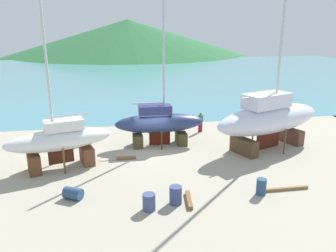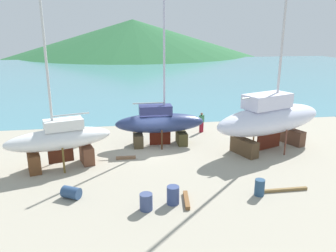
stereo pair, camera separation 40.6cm
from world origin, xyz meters
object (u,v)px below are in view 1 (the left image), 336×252
(barrel_rust_near, at_px, (73,193))
(barrel_rust_mid, at_px, (78,141))
(barrel_rust_far, at_px, (261,187))
(sailboat_far_slipway, at_px, (269,118))
(sailboat_mid_port, at_px, (60,140))
(worker, at_px, (200,122))
(barrel_tipped_center, at_px, (84,135))
(sailboat_small_center, at_px, (159,123))
(barrel_tar_black, at_px, (176,195))
(barrel_tipped_right, at_px, (149,202))

(barrel_rust_near, height_order, barrel_rust_mid, barrel_rust_mid)
(barrel_rust_far, bearing_deg, barrel_rust_mid, 136.96)
(sailboat_far_slipway, height_order, sailboat_mid_port, sailboat_far_slipway)
(sailboat_far_slipway, relative_size, barrel_rust_near, 16.03)
(sailboat_mid_port, xyz_separation_m, worker, (10.72, 5.93, -0.96))
(sailboat_far_slipway, relative_size, barrel_tipped_center, 20.09)
(sailboat_small_center, distance_m, barrel_tar_black, 9.09)
(sailboat_far_slipway, height_order, barrel_rust_near, sailboat_far_slipway)
(barrel_tar_black, bearing_deg, barrel_tipped_right, -164.71)
(barrel_rust_mid, bearing_deg, sailboat_mid_port, -99.64)
(worker, bearing_deg, barrel_tar_black, 119.63)
(barrel_rust_far, relative_size, barrel_tar_black, 0.95)
(sailboat_small_center, distance_m, sailboat_mid_port, 7.49)
(sailboat_small_center, height_order, barrel_tipped_center, sailboat_small_center)
(sailboat_far_slipway, bearing_deg, barrel_rust_near, -179.25)
(sailboat_small_center, xyz_separation_m, barrel_tar_black, (-0.52, -8.98, -1.28))
(barrel_tipped_center, xyz_separation_m, barrel_tar_black, (5.26, -11.22, 0.09))
(sailboat_mid_port, relative_size, barrel_tar_black, 11.53)
(sailboat_small_center, relative_size, barrel_rust_mid, 13.98)
(sailboat_small_center, relative_size, worker, 6.23)
(sailboat_mid_port, xyz_separation_m, barrel_tipped_right, (4.84, -6.14, -1.42))
(barrel_tar_black, bearing_deg, sailboat_mid_port, 137.27)
(sailboat_small_center, height_order, barrel_rust_mid, sailboat_small_center)
(sailboat_small_center, bearing_deg, barrel_rust_far, -64.50)
(sailboat_far_slipway, bearing_deg, worker, 107.23)
(barrel_tipped_right, xyz_separation_m, barrel_rust_far, (6.09, 0.55, 0.03))
(barrel_rust_mid, distance_m, barrel_tar_black, 11.22)
(sailboat_mid_port, height_order, barrel_rust_mid, sailboat_mid_port)
(worker, distance_m, barrel_rust_near, 14.11)
(sailboat_far_slipway, distance_m, worker, 6.29)
(barrel_tipped_right, distance_m, barrel_rust_far, 6.12)
(barrel_tipped_right, distance_m, barrel_rust_mid, 10.95)
(barrel_rust_far, distance_m, barrel_tar_black, 4.70)
(sailboat_small_center, bearing_deg, barrel_rust_near, -126.67)
(barrel_rust_near, bearing_deg, worker, 46.87)
(sailboat_far_slipway, distance_m, sailboat_mid_port, 14.61)
(sailboat_far_slipway, xyz_separation_m, sailboat_mid_port, (-14.55, -1.15, -0.47))
(barrel_rust_near, bearing_deg, barrel_rust_mid, 92.75)
(sailboat_small_center, height_order, barrel_tipped_right, sailboat_small_center)
(sailboat_far_slipway, height_order, barrel_rust_mid, sailboat_far_slipway)
(barrel_rust_near, bearing_deg, sailboat_far_slipway, 22.25)
(worker, height_order, barrel_rust_near, worker)
(barrel_rust_far, xyz_separation_m, barrel_tar_black, (-4.69, -0.17, 0.02))
(sailboat_small_center, xyz_separation_m, barrel_tipped_center, (-5.78, 2.24, -1.37))
(sailboat_mid_port, relative_size, barrel_rust_far, 12.10)
(sailboat_far_slipway, height_order, barrel_tipped_center, sailboat_far_slipway)
(barrel_tipped_right, height_order, barrel_tipped_center, barrel_tipped_right)
(barrel_rust_near, bearing_deg, barrel_tipped_center, 90.60)
(sailboat_small_center, distance_m, worker, 4.88)
(barrel_rust_far, height_order, barrel_rust_near, barrel_rust_far)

